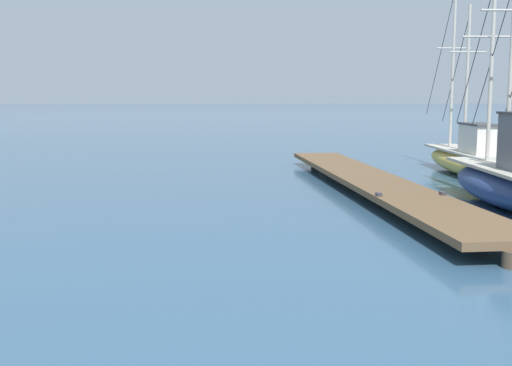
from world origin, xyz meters
name	(u,v)px	position (x,y,z in m)	size (l,w,h in m)	color
floating_dock	(372,181)	(6.71, 17.07, 0.36)	(2.27, 16.88, 0.53)	brown
fishing_boat_0	(512,179)	(9.64, 14.42, 0.75)	(2.28, 7.46, 6.28)	navy
fishing_boat_1	(468,158)	(11.19, 20.83, 0.64)	(1.93, 9.16, 7.33)	gold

